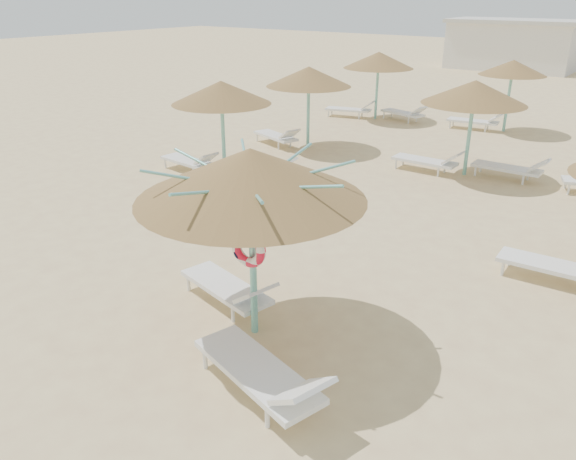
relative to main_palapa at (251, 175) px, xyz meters
The scene contains 6 objects.
ground 2.65m from the main_palapa, 142.53° to the left, with size 120.00×120.00×0.00m, color #E0C588.
main_palapa is the anchor object (origin of this frame).
lounger_main_a 2.42m from the main_palapa, 156.62° to the left, with size 2.15×1.06×0.75m.
lounger_main_b 2.73m from the main_palapa, 46.27° to the right, with size 2.37×1.27×0.83m.
palapa_field 10.69m from the main_palapa, 85.37° to the left, with size 20.67×13.89×2.72m.
service_hut 35.89m from the main_palapa, 100.26° to the left, with size 8.40×4.40×3.25m.
Camera 1 is at (5.30, -6.10, 5.00)m, focal length 35.00 mm.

